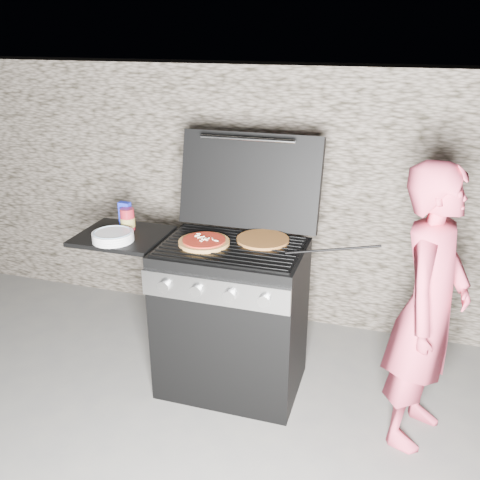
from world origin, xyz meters
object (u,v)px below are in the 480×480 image
(sauce_jar, at_px, (128,219))
(pizza_topped, at_px, (204,241))
(person, at_px, (429,310))
(gas_grill, at_px, (192,312))

(sauce_jar, bearing_deg, pizza_topped, -11.09)
(sauce_jar, xyz_separation_m, person, (1.72, -0.18, -0.23))
(gas_grill, height_order, pizza_topped, pizza_topped)
(pizza_topped, relative_size, sauce_jar, 2.20)
(sauce_jar, bearing_deg, person, -5.94)
(gas_grill, height_order, person, person)
(gas_grill, relative_size, person, 0.91)
(sauce_jar, bearing_deg, gas_grill, -10.75)
(pizza_topped, distance_m, person, 1.22)
(pizza_topped, bearing_deg, sauce_jar, 168.91)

